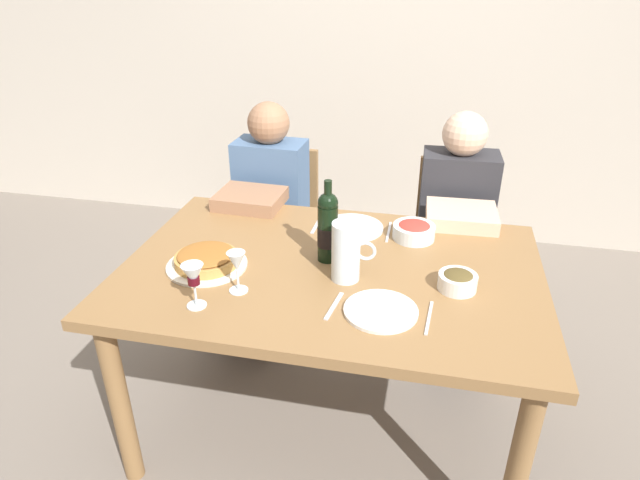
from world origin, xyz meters
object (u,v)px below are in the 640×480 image
Objects in this scene: salad_bowl at (414,230)px; dinner_plate_right_setting at (381,311)px; diner_left at (265,219)px; dining_table at (331,288)px; chair_right at (450,235)px; dinner_plate_left_setting at (352,228)px; wine_glass_left_diner at (193,277)px; diner_right at (455,235)px; wine_bottle at (328,227)px; chair_left at (280,221)px; baked_tart at (206,260)px; water_pitcher at (346,255)px; olive_bowl at (458,280)px; wine_glass_right_diner at (237,264)px.

dinner_plate_right_setting is (-0.07, -0.54, -0.03)m from salad_bowl.
diner_left is (-0.66, 0.87, -0.15)m from dinner_plate_right_setting.
chair_right is at bearing 63.10° from dining_table.
diner_left is (-0.48, 0.31, -0.15)m from dinner_plate_left_setting.
diner_right reaches higher than wine_glass_left_diner.
wine_bottle is at bearing -141.41° from salad_bowl.
chair_left is (-0.72, 0.57, -0.30)m from salad_bowl.
diner_left is at bearing -1.36° from diner_right.
water_pitcher is at bearing 3.02° from baked_tart.
chair_right is at bearing 73.93° from salad_bowl.
salad_bowl is 0.97m from chair_left.
wine_glass_left_diner reaches higher than olive_bowl.
chair_right is (0.47, 0.83, -0.40)m from wine_bottle.
water_pitcher is at bearing 129.26° from diner_left.
dinner_plate_left_setting is at bearing 138.11° from olive_bowl.
wine_glass_left_diner reaches higher than dinner_plate_left_setting.
dining_table is 0.40m from wine_glass_right_diner.
wine_glass_right_diner is (0.10, 0.11, -0.00)m from wine_glass_left_diner.
dinner_plate_left_setting is at bearing 34.63° from diner_right.
water_pitcher is at bearing 31.50° from wine_glass_left_diner.
salad_bowl is 0.19× the size of chair_left.
chair_left is at bearing -16.10° from diner_right.
olive_bowl is (0.17, -0.34, -0.00)m from salad_bowl.
dining_table is 1.72× the size of chair_right.
water_pitcher is 1.40× the size of wine_glass_left_diner.
wine_glass_right_diner is (-0.71, -0.17, 0.07)m from olive_bowl.
water_pitcher is 0.25m from dinner_plate_right_setting.
baked_tart is 1.17m from diner_right.
diner_left is (-0.01, -0.24, 0.12)m from chair_left.
dinner_plate_right_setting is 0.27× the size of chair_right.
olive_bowl is 0.52× the size of dinner_plate_left_setting.
chair_left and chair_right have the same top height.
dinner_plate_left_setting is (-0.25, 0.03, -0.03)m from salad_bowl.
wine_glass_left_diner is 1.00m from diner_left.
diner_right is (0.01, 0.70, -0.18)m from olive_bowl.
chair_right is 0.26m from diner_right.
wine_glass_left_diner is 0.60m from dinner_plate_right_setting.
dining_table is 0.23m from wine_bottle.
water_pitcher is 0.40m from dinner_plate_left_setting.
dinner_plate_right_setting is 0.20× the size of diner_right.
olive_bowl is 0.74m from wine_glass_right_diner.
wine_glass_left_diner is at bearing 96.00° from chair_left.
dining_table is at bearing 130.45° from dinner_plate_right_setting.
olive_bowl is 0.87m from wine_glass_left_diner.
baked_tart is at bearing 166.80° from dinner_plate_right_setting.
dinner_plate_right_setting is 1.11m from diner_left.
wine_bottle is 2.38× the size of olive_bowl.
wine_glass_right_diner reaches higher than olive_bowl.
diner_left is (-0.02, 0.72, -0.17)m from baked_tart.
water_pitcher is at bearing -45.61° from dining_table.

